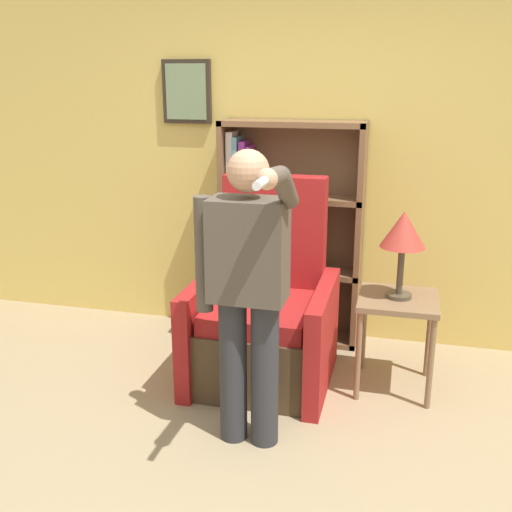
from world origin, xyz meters
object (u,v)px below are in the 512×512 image
(bookcase, at_px, (277,236))
(person_standing, at_px, (248,286))
(side_table, at_px, (397,312))
(table_lamp, at_px, (403,233))
(armchair, at_px, (265,320))

(bookcase, relative_size, person_standing, 1.02)
(side_table, height_order, table_lamp, table_lamp)
(bookcase, height_order, side_table, bookcase)
(person_standing, xyz_separation_m, table_lamp, (0.75, 0.81, 0.13))
(armchair, bearing_deg, side_table, 2.67)
(bookcase, bearing_deg, table_lamp, -34.34)
(bookcase, distance_m, person_standing, 1.44)
(bookcase, bearing_deg, armchair, -84.53)
(person_standing, bearing_deg, armchair, 96.73)
(armchair, distance_m, side_table, 0.85)
(bookcase, xyz_separation_m, armchair, (0.06, -0.66, -0.40))
(table_lamp, bearing_deg, person_standing, -133.11)
(table_lamp, bearing_deg, bookcase, 145.66)
(bookcase, height_order, table_lamp, bookcase)
(armchair, distance_m, table_lamp, 1.06)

